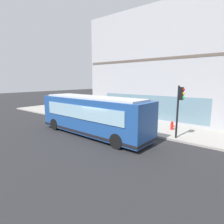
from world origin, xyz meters
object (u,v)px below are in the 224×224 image
at_px(fire_hydrant, 172,126).
at_px(newspaper_vending_box, 151,124).
at_px(city_bus_nearside, 92,116).
at_px(pedestrian_by_light_pole, 106,107).
at_px(pedestrian_walking_along_curb, 98,109).
at_px(traffic_light_near_corner, 180,102).

height_order(fire_hydrant, newspaper_vending_box, newspaper_vending_box).
xyz_separation_m(city_bus_nearside, pedestrian_by_light_pole, (5.97, 3.54, -0.34)).
distance_m(city_bus_nearside, fire_hydrant, 6.84).
bearing_deg(pedestrian_walking_along_curb, city_bus_nearside, -142.38).
xyz_separation_m(fire_hydrant, pedestrian_walking_along_curb, (-0.32, 8.19, 0.70)).
height_order(pedestrian_walking_along_curb, newspaper_vending_box, pedestrian_walking_along_curb).
bearing_deg(pedestrian_by_light_pole, fire_hydrant, -97.69).
distance_m(pedestrian_walking_along_curb, newspaper_vending_box, 6.85).
distance_m(city_bus_nearside, pedestrian_by_light_pole, 6.95).
distance_m(traffic_light_near_corner, pedestrian_walking_along_curb, 9.63).
height_order(pedestrian_walking_along_curb, pedestrian_by_light_pole, pedestrian_by_light_pole).
relative_size(city_bus_nearside, newspaper_vending_box, 11.25).
relative_size(traffic_light_near_corner, pedestrian_walking_along_curb, 2.09).
bearing_deg(fire_hydrant, city_bus_nearside, 136.00).
xyz_separation_m(pedestrian_walking_along_curb, pedestrian_by_light_pole, (1.44, 0.04, 0.00)).
bearing_deg(city_bus_nearside, newspaper_vending_box, -40.77).
bearing_deg(fire_hydrant, traffic_light_near_corner, -150.07).
distance_m(city_bus_nearside, newspaper_vending_box, 5.12).
distance_m(fire_hydrant, pedestrian_walking_along_curb, 8.23).
bearing_deg(newspaper_vending_box, fire_hydrant, -53.33).
bearing_deg(traffic_light_near_corner, pedestrian_walking_along_curb, 79.78).
bearing_deg(city_bus_nearside, pedestrian_by_light_pole, 30.66).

